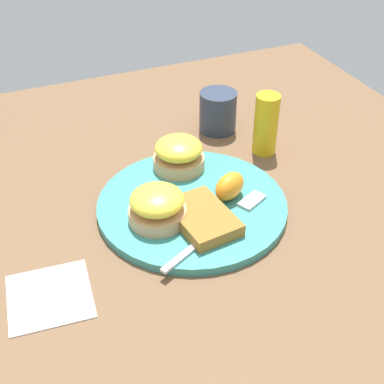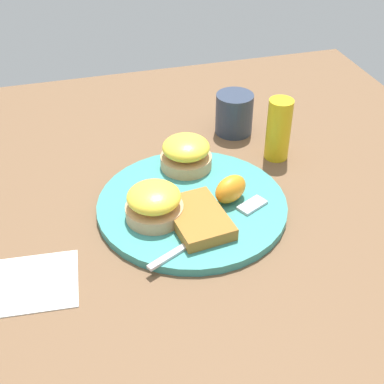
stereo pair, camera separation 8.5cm
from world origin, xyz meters
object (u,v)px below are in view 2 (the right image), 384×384
Objects in this scene: hashbrown_patty at (198,218)px; cup at (234,113)px; orange_wedge at (231,189)px; condiment_bottle at (279,129)px; fork at (218,226)px; sandwich_benedict_left at (186,153)px; sandwich_benedict_right at (154,203)px.

cup is at bearing -29.25° from hashbrown_patty.
orange_wedge is 0.52× the size of condiment_bottle.
condiment_bottle is at bearing -43.65° from fork.
sandwich_benedict_left is at bearing -8.66° from hashbrown_patty.
sandwich_benedict_left is 0.12m from orange_wedge.
orange_wedge is (0.04, -0.07, 0.01)m from hashbrown_patty.
condiment_bottle is (0.16, -0.20, 0.03)m from hashbrown_patty.
hashbrown_patty is at bearing 122.38° from orange_wedge.
orange_wedge is at bearing -85.87° from sandwich_benedict_right.
sandwich_benedict_right is 0.29m from condiment_bottle.
condiment_bottle is at bearing -47.59° from orange_wedge.
sandwich_benedict_right reaches higher than hashbrown_patty.
orange_wedge is at bearing 159.52° from cup.
fork is at bearing 136.35° from condiment_bottle.
orange_wedge is 0.60× the size of cup.
sandwich_benedict_left is at bearing 0.89° from fork.
fork is (-0.06, 0.04, -0.02)m from orange_wedge.
condiment_bottle is at bearing -50.66° from hashbrown_patty.
sandwich_benedict_right is 0.78× the size of condiment_bottle.
sandwich_benedict_right is at bearing 116.60° from condiment_bottle.
cup is at bearing -20.48° from orange_wedge.
sandwich_benedict_left is 0.17m from cup.
fork is at bearing 146.13° from orange_wedge.
orange_wedge is (0.01, -0.13, -0.01)m from sandwich_benedict_right.
hashbrown_patty is 0.08m from orange_wedge.
cup is (0.27, -0.15, 0.02)m from hashbrown_patty.
sandwich_benedict_right is (-0.12, 0.08, 0.00)m from sandwich_benedict_left.
sandwich_benedict_left is 0.77× the size of hashbrown_patty.
sandwich_benedict_left is 0.41× the size of fork.
cup is at bearing 22.64° from condiment_bottle.
condiment_bottle reaches higher than fork.
hashbrown_patty is 1.16× the size of cup.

